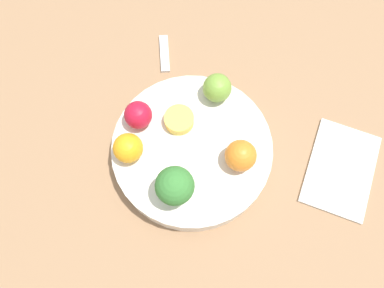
{
  "coord_description": "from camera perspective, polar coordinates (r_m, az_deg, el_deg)",
  "views": [
    {
      "loc": [
        -0.19,
        -0.06,
        0.63
      ],
      "look_at": [
        0.0,
        0.0,
        0.07
      ],
      "focal_mm": 35.0,
      "sensor_mm": 36.0,
      "label": 1
    }
  ],
  "objects": [
    {
      "name": "table_surface",
      "position": [
        0.65,
        0.0,
        -1.91
      ],
      "size": [
        1.2,
        1.2,
        0.02
      ],
      "color": "#936D4C",
      "rests_on": "ground_plane"
    },
    {
      "name": "apple_red",
      "position": [
        0.62,
        3.85,
        8.52
      ],
      "size": [
        0.05,
        0.05,
        0.05
      ],
      "color": "olive",
      "rests_on": "bowl"
    },
    {
      "name": "small_cup",
      "position": [
        0.61,
        -1.98,
        3.7
      ],
      "size": [
        0.05,
        0.05,
        0.02
      ],
      "color": "#F4CC4C",
      "rests_on": "bowl"
    },
    {
      "name": "spoon",
      "position": [
        0.73,
        -4.21,
        13.57
      ],
      "size": [
        0.08,
        0.05,
        0.01
      ],
      "color": "silver",
      "rests_on": "table_surface"
    },
    {
      "name": "broccoli",
      "position": [
        0.54,
        -2.35,
        -6.51
      ],
      "size": [
        0.06,
        0.06,
        0.07
      ],
      "color": "#99C17A",
      "rests_on": "bowl"
    },
    {
      "name": "bowl",
      "position": [
        0.62,
        0.0,
        -1.0
      ],
      "size": [
        0.26,
        0.26,
        0.04
      ],
      "color": "silver",
      "rests_on": "table_surface"
    },
    {
      "name": "orange_front",
      "position": [
        0.57,
        7.4,
        -1.84
      ],
      "size": [
        0.05,
        0.05,
        0.05
      ],
      "color": "orange",
      "rests_on": "bowl"
    },
    {
      "name": "orange_back",
      "position": [
        0.58,
        -9.72,
        -0.61
      ],
      "size": [
        0.05,
        0.05,
        0.05
      ],
      "color": "orange",
      "rests_on": "bowl"
    },
    {
      "name": "napkin",
      "position": [
        0.68,
        21.71,
        -3.55
      ],
      "size": [
        0.16,
        0.11,
        0.01
      ],
      "color": "white",
      "rests_on": "table_surface"
    },
    {
      "name": "apple_green",
      "position": [
        0.6,
        -8.21,
        4.4
      ],
      "size": [
        0.04,
        0.04,
        0.04
      ],
      "color": "#B7142D",
      "rests_on": "bowl"
    },
    {
      "name": "ground_plane",
      "position": [
        0.66,
        0.0,
        -2.19
      ],
      "size": [
        6.0,
        6.0,
        0.0
      ],
      "primitive_type": "plane",
      "color": "gray"
    }
  ]
}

